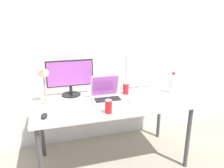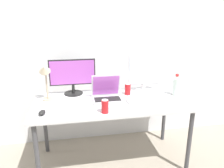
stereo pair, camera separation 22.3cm
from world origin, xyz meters
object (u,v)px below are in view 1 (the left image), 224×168
at_px(soda_can_by_laptop, 108,107).
at_px(desk_lamp, 44,78).
at_px(mouse_by_keyboard, 44,116).
at_px(monitor_center, 141,71).
at_px(monitor_left, 70,76).
at_px(soda_can_near_keyboard, 126,89).
at_px(laptop_silver, 106,94).
at_px(keyboard_main, 145,99).
at_px(water_bottle, 173,84).
at_px(work_desk, 112,106).

bearing_deg(soda_can_by_laptop, desk_lamp, 144.78).
xyz_separation_m(mouse_by_keyboard, desk_lamp, (0.02, 0.32, 0.25)).
bearing_deg(monitor_center, monitor_left, 178.41).
height_order(soda_can_near_keyboard, soda_can_by_laptop, same).
bearing_deg(desk_lamp, mouse_by_keyboard, -93.10).
xyz_separation_m(laptop_silver, keyboard_main, (0.39, -0.14, -0.05)).
relative_size(monitor_center, keyboard_main, 1.11).
bearing_deg(monitor_left, water_bottle, -12.41).
distance_m(mouse_by_keyboard, soda_can_by_laptop, 0.57).
xyz_separation_m(mouse_by_keyboard, water_bottle, (1.40, 0.25, 0.09)).
bearing_deg(work_desk, laptop_silver, 138.87).
height_order(work_desk, laptop_silver, laptop_silver).
bearing_deg(soda_can_by_laptop, monitor_center, 44.77).
xyz_separation_m(work_desk, monitor_center, (0.42, 0.25, 0.29)).
height_order(work_desk, keyboard_main, keyboard_main).
bearing_deg(work_desk, soda_can_by_laptop, -112.24).
distance_m(soda_can_near_keyboard, desk_lamp, 0.89).
relative_size(monitor_left, mouse_by_keyboard, 5.32).
xyz_separation_m(monitor_center, laptop_silver, (-0.47, -0.21, -0.16)).
height_order(keyboard_main, soda_can_by_laptop, soda_can_by_laptop).
height_order(keyboard_main, water_bottle, water_bottle).
bearing_deg(keyboard_main, soda_can_near_keyboard, 117.65).
xyz_separation_m(keyboard_main, water_bottle, (0.39, 0.12, 0.10)).
distance_m(mouse_by_keyboard, water_bottle, 1.43).
xyz_separation_m(monitor_left, soda_can_near_keyboard, (0.60, -0.13, -0.15)).
distance_m(monitor_left, mouse_by_keyboard, 0.61).
bearing_deg(soda_can_by_laptop, monitor_left, 116.35).
xyz_separation_m(keyboard_main, desk_lamp, (-1.00, 0.19, 0.26)).
distance_m(keyboard_main, mouse_by_keyboard, 1.02).
bearing_deg(keyboard_main, work_desk, 162.90).
xyz_separation_m(monitor_center, soda_can_near_keyboard, (-0.22, -0.11, -0.16)).
bearing_deg(desk_lamp, soda_can_by_laptop, -35.22).
distance_m(monitor_left, soda_can_by_laptop, 0.64).
height_order(laptop_silver, water_bottle, laptop_silver).
xyz_separation_m(soda_can_by_laptop, desk_lamp, (-0.54, 0.38, 0.21)).
height_order(monitor_center, mouse_by_keyboard, monitor_center).
xyz_separation_m(monitor_left, keyboard_main, (0.73, -0.37, -0.21)).
xyz_separation_m(soda_can_near_keyboard, desk_lamp, (-0.87, -0.05, 0.21)).
distance_m(laptop_silver, soda_can_by_laptop, 0.33).
bearing_deg(soda_can_near_keyboard, keyboard_main, -61.10).
distance_m(monitor_left, desk_lamp, 0.32).
relative_size(mouse_by_keyboard, water_bottle, 0.39).
bearing_deg(soda_can_near_keyboard, desk_lamp, -176.99).
bearing_deg(desk_lamp, water_bottle, -2.96).
distance_m(laptop_silver, mouse_by_keyboard, 0.68).
bearing_deg(soda_can_near_keyboard, laptop_silver, -157.97).
height_order(water_bottle, soda_can_by_laptop, water_bottle).
bearing_deg(monitor_left, soda_can_by_laptop, -63.65).
relative_size(work_desk, monitor_center, 3.75).
relative_size(monitor_center, soda_can_by_laptop, 3.41).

